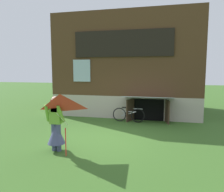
# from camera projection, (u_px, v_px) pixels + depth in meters

# --- Properties ---
(ground_plane) EXTENTS (60.00, 60.00, 0.00)m
(ground_plane) POSITION_uv_depth(u_px,v_px,m) (106.00, 137.00, 7.94)
(ground_plane) COLOR #386023
(log_house) EXTENTS (7.55, 6.03, 5.30)m
(log_house) POSITION_uv_depth(u_px,v_px,m) (130.00, 66.00, 12.89)
(log_house) COLOR #ADA393
(log_house) RESTS_ON ground_plane
(person) EXTENTS (0.61, 0.53, 1.66)m
(person) POSITION_uv_depth(u_px,v_px,m) (56.00, 128.00, 6.49)
(person) COLOR #474C75
(person) RESTS_ON ground_plane
(kite) EXTENTS (1.19, 1.21, 1.65)m
(kite) POSITION_uv_depth(u_px,v_px,m) (60.00, 111.00, 5.74)
(kite) COLOR red
(kite) RESTS_ON ground_plane
(bicycle_silver) EXTENTS (1.52, 0.09, 0.69)m
(bicycle_silver) POSITION_uv_depth(u_px,v_px,m) (128.00, 115.00, 10.19)
(bicycle_silver) COLOR black
(bicycle_silver) RESTS_ON ground_plane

